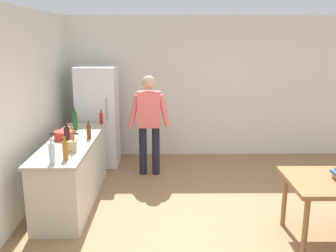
{
  "coord_description": "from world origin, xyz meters",
  "views": [
    {
      "loc": [
        -0.69,
        -4.18,
        2.33
      ],
      "look_at": [
        -0.64,
        1.08,
        1.04
      ],
      "focal_mm": 39.54,
      "sensor_mm": 36.0,
      "label": 1
    }
  ],
  "objects_px": {
    "bottle_wine_dark": "(67,137)",
    "bottle_oil_amber": "(65,150)",
    "utensil_jar": "(72,146)",
    "bottle_water_clear": "(52,153)",
    "person": "(149,119)",
    "bottle_beer_brown": "(89,131)",
    "bottle_sauce_red": "(101,118)",
    "cooking_pot": "(64,135)",
    "bottle_wine_green": "(75,120)",
    "refrigerator": "(98,116)"
  },
  "relations": [
    {
      "from": "utensil_jar",
      "to": "bottle_beer_brown",
      "type": "relative_size",
      "value": 1.23
    },
    {
      "from": "cooking_pot",
      "to": "bottle_sauce_red",
      "type": "height_order",
      "value": "bottle_sauce_red"
    },
    {
      "from": "refrigerator",
      "to": "bottle_sauce_red",
      "type": "height_order",
      "value": "refrigerator"
    },
    {
      "from": "bottle_wine_dark",
      "to": "bottle_wine_green",
      "type": "relative_size",
      "value": 1.0
    },
    {
      "from": "bottle_wine_dark",
      "to": "bottle_water_clear",
      "type": "height_order",
      "value": "bottle_wine_dark"
    },
    {
      "from": "bottle_wine_dark",
      "to": "bottle_oil_amber",
      "type": "relative_size",
      "value": 1.21
    },
    {
      "from": "bottle_oil_amber",
      "to": "bottle_sauce_red",
      "type": "relative_size",
      "value": 1.17
    },
    {
      "from": "cooking_pot",
      "to": "bottle_wine_dark",
      "type": "height_order",
      "value": "bottle_wine_dark"
    },
    {
      "from": "bottle_beer_brown",
      "to": "bottle_wine_dark",
      "type": "bearing_deg",
      "value": -112.5
    },
    {
      "from": "refrigerator",
      "to": "person",
      "type": "xyz_separation_m",
      "value": [
        0.95,
        -0.55,
        0.08
      ]
    },
    {
      "from": "refrigerator",
      "to": "bottle_wine_dark",
      "type": "distance_m",
      "value": 1.95
    },
    {
      "from": "bottle_wine_green",
      "to": "bottle_sauce_red",
      "type": "xyz_separation_m",
      "value": [
        0.34,
        0.38,
        -0.05
      ]
    },
    {
      "from": "person",
      "to": "bottle_beer_brown",
      "type": "height_order",
      "value": "person"
    },
    {
      "from": "bottle_beer_brown",
      "to": "bottle_sauce_red",
      "type": "relative_size",
      "value": 1.08
    },
    {
      "from": "bottle_wine_green",
      "to": "bottle_water_clear",
      "type": "bearing_deg",
      "value": -86.13
    },
    {
      "from": "person",
      "to": "bottle_oil_amber",
      "type": "bearing_deg",
      "value": -116.14
    },
    {
      "from": "refrigerator",
      "to": "person",
      "type": "height_order",
      "value": "refrigerator"
    },
    {
      "from": "refrigerator",
      "to": "bottle_wine_green",
      "type": "height_order",
      "value": "refrigerator"
    },
    {
      "from": "bottle_wine_dark",
      "to": "bottle_oil_amber",
      "type": "height_order",
      "value": "bottle_wine_dark"
    },
    {
      "from": "bottle_wine_green",
      "to": "bottle_sauce_red",
      "type": "height_order",
      "value": "bottle_wine_green"
    },
    {
      "from": "person",
      "to": "bottle_wine_dark",
      "type": "relative_size",
      "value": 5.0
    },
    {
      "from": "cooking_pot",
      "to": "bottle_oil_amber",
      "type": "bearing_deg",
      "value": -74.29
    },
    {
      "from": "utensil_jar",
      "to": "bottle_sauce_red",
      "type": "bearing_deg",
      "value": 85.82
    },
    {
      "from": "utensil_jar",
      "to": "bottle_water_clear",
      "type": "relative_size",
      "value": 1.07
    },
    {
      "from": "utensil_jar",
      "to": "bottle_wine_green",
      "type": "relative_size",
      "value": 0.94
    },
    {
      "from": "bottle_beer_brown",
      "to": "cooking_pot",
      "type": "bearing_deg",
      "value": -174.32
    },
    {
      "from": "cooking_pot",
      "to": "utensil_jar",
      "type": "xyz_separation_m",
      "value": [
        0.26,
        -0.59,
        0.02
      ]
    },
    {
      "from": "utensil_jar",
      "to": "bottle_wine_green",
      "type": "xyz_separation_m",
      "value": [
        -0.23,
        1.15,
        0.07
      ]
    },
    {
      "from": "person",
      "to": "bottle_water_clear",
      "type": "distance_m",
      "value": 2.24
    },
    {
      "from": "bottle_sauce_red",
      "to": "bottle_wine_dark",
      "type": "bearing_deg",
      "value": -99.07
    },
    {
      "from": "bottle_wine_dark",
      "to": "bottle_beer_brown",
      "type": "distance_m",
      "value": 0.5
    },
    {
      "from": "person",
      "to": "bottle_water_clear",
      "type": "xyz_separation_m",
      "value": [
        -1.03,
        -1.99,
        0.05
      ]
    },
    {
      "from": "person",
      "to": "bottle_sauce_red",
      "type": "relative_size",
      "value": 7.08
    },
    {
      "from": "refrigerator",
      "to": "bottle_beer_brown",
      "type": "height_order",
      "value": "refrigerator"
    },
    {
      "from": "bottle_sauce_red",
      "to": "bottle_beer_brown",
      "type": "bearing_deg",
      "value": -91.75
    },
    {
      "from": "bottle_oil_amber",
      "to": "person",
      "type": "bearing_deg",
      "value": 63.86
    },
    {
      "from": "cooking_pot",
      "to": "bottle_wine_dark",
      "type": "bearing_deg",
      "value": -70.07
    },
    {
      "from": "bottle_oil_amber",
      "to": "bottle_sauce_red",
      "type": "height_order",
      "value": "bottle_oil_amber"
    },
    {
      "from": "utensil_jar",
      "to": "bottle_water_clear",
      "type": "height_order",
      "value": "utensil_jar"
    },
    {
      "from": "bottle_water_clear",
      "to": "bottle_sauce_red",
      "type": "bearing_deg",
      "value": 83.12
    },
    {
      "from": "refrigerator",
      "to": "bottle_sauce_red",
      "type": "bearing_deg",
      "value": -74.8
    },
    {
      "from": "bottle_wine_green",
      "to": "person",
      "type": "bearing_deg",
      "value": 19.78
    },
    {
      "from": "bottle_water_clear",
      "to": "bottle_wine_green",
      "type": "xyz_separation_m",
      "value": [
        -0.11,
        1.58,
        0.02
      ]
    },
    {
      "from": "refrigerator",
      "to": "bottle_sauce_red",
      "type": "relative_size",
      "value": 7.5
    },
    {
      "from": "bottle_wine_dark",
      "to": "bottle_wine_green",
      "type": "distance_m",
      "value": 0.99
    },
    {
      "from": "bottle_water_clear",
      "to": "person",
      "type": "bearing_deg",
      "value": 62.66
    },
    {
      "from": "person",
      "to": "bottle_wine_dark",
      "type": "bearing_deg",
      "value": -126.03
    },
    {
      "from": "person",
      "to": "bottle_oil_amber",
      "type": "height_order",
      "value": "person"
    },
    {
      "from": "utensil_jar",
      "to": "bottle_oil_amber",
      "type": "distance_m",
      "value": 0.3
    },
    {
      "from": "utensil_jar",
      "to": "bottle_beer_brown",
      "type": "xyz_separation_m",
      "value": [
        0.08,
        0.63,
        0.03
      ]
    }
  ]
}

